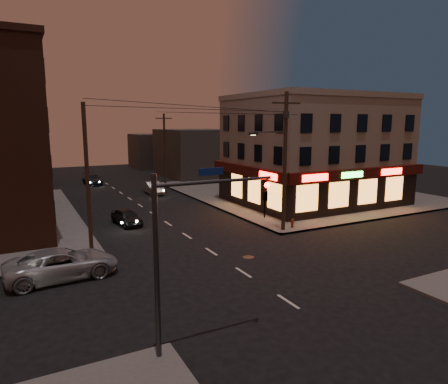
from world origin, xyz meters
TOP-DOWN VIEW (x-y plane):
  - ground at (0.00, 0.00)m, footprint 120.00×120.00m
  - sidewalk_ne at (18.00, 19.00)m, footprint 24.00×28.00m
  - pizza_building at (15.93, 13.43)m, footprint 15.85×12.85m
  - bg_building_ne_a at (14.00, 38.00)m, footprint 10.00×12.00m
  - bg_building_ne_b at (12.00, 52.00)m, footprint 8.00×8.00m
  - utility_pole_main at (6.68, 5.80)m, footprint 4.20×0.44m
  - utility_pole_far at (6.80, 32.00)m, footprint 0.26×0.26m
  - utility_pole_west at (-6.80, 6.50)m, footprint 0.24×0.24m
  - traffic_signal at (-5.57, -5.60)m, footprint 4.49×0.32m
  - suv_cross at (-8.71, 3.69)m, footprint 5.74×2.95m
  - sedan_near at (-3.02, 13.16)m, footprint 2.02×3.93m
  - sedan_mid at (3.13, 25.72)m, footprint 1.47×4.19m
  - sedan_far at (-1.82, 36.06)m, footprint 2.07×4.79m
  - fire_hydrant at (7.80, 6.00)m, footprint 0.30×0.30m

SIDE VIEW (x-z plane):
  - ground at x=0.00m, z-range 0.00..0.00m
  - sidewalk_ne at x=18.00m, z-range 0.00..0.15m
  - fire_hydrant at x=7.80m, z-range 0.18..0.85m
  - sedan_near at x=-3.02m, z-range 0.00..1.28m
  - sedan_far at x=-1.82m, z-range 0.00..1.38m
  - sedan_mid at x=3.13m, z-range 0.00..1.38m
  - suv_cross at x=-8.71m, z-range 0.00..1.55m
  - bg_building_ne_b at x=12.00m, z-range 0.00..6.00m
  - bg_building_ne_a at x=14.00m, z-range 0.00..7.00m
  - traffic_signal at x=-5.57m, z-range 0.92..7.39m
  - utility_pole_far at x=6.80m, z-range 0.15..9.15m
  - utility_pole_west at x=-6.80m, z-range 0.15..9.15m
  - pizza_building at x=15.93m, z-range 0.10..10.60m
  - utility_pole_main at x=6.68m, z-range 0.76..10.76m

